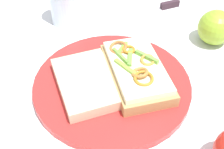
% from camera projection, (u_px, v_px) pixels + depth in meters
% --- Properties ---
extents(ground_plane, '(2.00, 2.00, 0.00)m').
position_uv_depth(ground_plane, '(112.00, 87.00, 0.59)').
color(ground_plane, silver).
rests_on(ground_plane, ground).
extents(plate, '(0.30, 0.30, 0.01)m').
position_uv_depth(plate, '(112.00, 85.00, 0.58)').
color(plate, '#B82B29').
rests_on(plate, ground_plane).
extents(sandwich, '(0.19, 0.14, 0.05)m').
position_uv_depth(sandwich, '(136.00, 71.00, 0.57)').
color(sandwich, '#AB8751').
rests_on(sandwich, plate).
extents(bread_slice_side, '(0.16, 0.12, 0.02)m').
position_uv_depth(bread_slice_side, '(87.00, 82.00, 0.56)').
color(bread_slice_side, beige).
rests_on(bread_slice_side, plate).
extents(apple_2, '(0.11, 0.11, 0.08)m').
position_uv_depth(apple_2, '(216.00, 27.00, 0.66)').
color(apple_2, '#8AB12B').
rests_on(apple_2, ground_plane).
extents(knife, '(0.02, 0.13, 0.02)m').
position_uv_depth(knife, '(165.00, 6.00, 0.79)').
color(knife, silver).
rests_on(knife, ground_plane).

